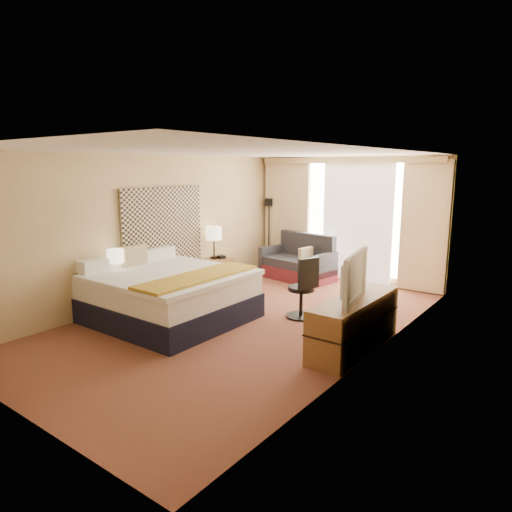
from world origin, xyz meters
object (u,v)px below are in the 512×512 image
Objects in this scene: nightstand_right at (218,271)px; television at (347,276)px; desk_chair at (303,291)px; nightstand_left at (115,299)px; lamp_left at (115,257)px; loveseat at (299,264)px; lamp_right at (214,234)px; bed at (168,294)px; media_dresser at (354,323)px; floor_lamp at (269,219)px.

television reaches higher than nightstand_right.
desk_chair is at bearing -17.28° from nightstand_right.
lamp_left reaches higher than nightstand_left.
loveseat reaches higher than nightstand_right.
lamp_right is at bearing 90.77° from nightstand_left.
desk_chair is at bearing 40.99° from television.
bed is 3.53m from loveseat.
media_dresser is 1.08× the size of floor_lamp.
floor_lamp is (-3.73, 3.30, 0.83)m from media_dresser.
loveseat is 2.63m from desk_chair.
loveseat is at bearing 143.50° from desk_chair.
bed is 4.11m from floor_lamp.
bed reaches higher than loveseat.
lamp_left is at bearing -89.52° from floor_lamp.
lamp_left is at bearing 90.55° from television.
lamp_left is at bearing -164.73° from media_dresser.
desk_chair is 0.91× the size of television.
television is (2.58, -3.06, 0.70)m from loveseat.
nightstand_left is at bearing -96.62° from loveseat.
nightstand_left is 4.06m from loveseat.
floor_lamp is at bearing 154.30° from desk_chair.
lamp_right is at bearing 159.67° from media_dresser.
television is at bearing -16.51° from desk_chair.
media_dresser is 0.79× the size of bed.
media_dresser is 3.33× the size of lamp_left.
desk_chair is (2.51, 1.72, 0.17)m from nightstand_left.
floor_lamp is at bearing 138.50° from media_dresser.
media_dresser is 2.75× the size of lamp_right.
media_dresser is at bearing -27.17° from television.
media_dresser is 2.96m from bed.
lamp_left is (-3.69, -1.01, 0.62)m from media_dresser.
lamp_right is (-0.04, 2.39, 0.09)m from lamp_left.
lamp_right reaches higher than bed.
lamp_right is at bearing 112.46° from bed.
loveseat is (0.26, 3.52, -0.09)m from bed.
loveseat is 1.99m from lamp_right.
desk_chair is at bearing 37.84° from bed.
television is at bearing 9.26° from bed.
desk_chair is at bearing 150.68° from media_dresser.
lamp_right is (-0.84, 2.03, 0.65)m from bed.
nightstand_left is at bearing -98.64° from lamp_left.
desk_chair is 1.54m from television.
nightstand_left is at bearing -89.60° from floor_lamp.
floor_lamp is (-1.10, 0.43, 0.86)m from loveseat.
nightstand_left is at bearing -90.00° from nightstand_right.
bed is 1.38× the size of loveseat.
media_dresser is 3.89m from loveseat.
desk_chair reaches higher than nightstand_right.
media_dresser is 1.37m from desk_chair.
nightstand_right is 1.02× the size of lamp_left.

